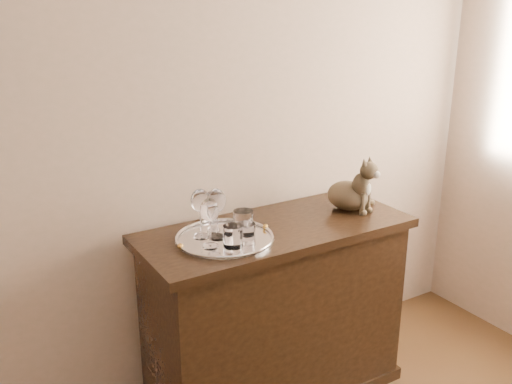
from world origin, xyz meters
TOP-DOWN VIEW (x-y plane):
  - wall_back at (0.00, 2.25)m, footprint 4.00×0.10m
  - sideboard at (0.60, 1.94)m, footprint 1.20×0.50m
  - tray at (0.34, 1.92)m, footprint 0.40×0.40m
  - wine_glass_a at (0.27, 1.99)m, footprint 0.08×0.08m
  - wine_glass_b at (0.34, 2.02)m, footprint 0.07×0.07m
  - wine_glass_c at (0.25, 1.88)m, footprint 0.08×0.08m
  - wine_glass_d at (0.32, 1.95)m, footprint 0.08×0.08m
  - tumbler_a at (0.39, 1.84)m, footprint 0.07×0.07m
  - tumbler_b at (0.33, 1.83)m, footprint 0.08×0.08m
  - tumbler_c at (0.44, 1.94)m, footprint 0.08×0.08m
  - cat at (1.00, 1.95)m, footprint 0.32×0.31m

SIDE VIEW (x-z plane):
  - sideboard at x=0.60m, z-range 0.00..0.85m
  - tray at x=0.34m, z-range 0.85..0.86m
  - tumbler_a at x=0.39m, z-range 0.86..0.94m
  - tumbler_b at x=0.33m, z-range 0.86..0.95m
  - tumbler_c at x=0.44m, z-range 0.86..0.95m
  - wine_glass_b at x=0.34m, z-range 0.86..1.03m
  - wine_glass_c at x=0.25m, z-range 0.86..1.06m
  - wine_glass_a at x=0.27m, z-range 0.86..1.06m
  - wine_glass_d at x=0.32m, z-range 0.86..1.07m
  - cat at x=1.00m, z-range 0.85..1.11m
  - wall_back at x=0.00m, z-range 0.00..2.70m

